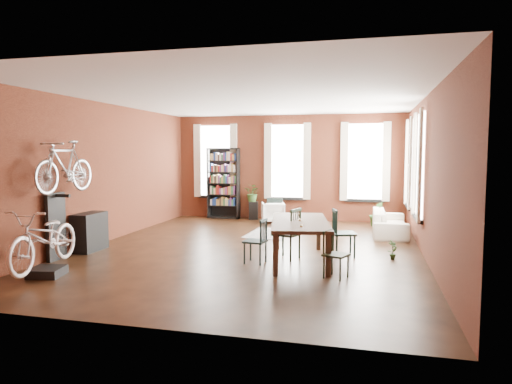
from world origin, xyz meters
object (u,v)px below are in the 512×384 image
(white_armchair, at_px, (273,211))
(dining_table, at_px, (300,241))
(dining_chair_d, at_px, (344,233))
(bike_trainer, at_px, (47,272))
(dining_chair_c, at_px, (336,255))
(bookshelf, at_px, (224,183))
(cream_sofa, at_px, (390,218))
(bicycle_floor, at_px, (44,211))
(dining_chair_a, at_px, (255,241))
(dining_chair_b, at_px, (287,234))
(console_table, at_px, (90,232))
(plant_stand, at_px, (254,210))

(white_armchair, bearing_deg, dining_table, 90.59)
(dining_chair_d, relative_size, bike_trainer, 1.86)
(dining_table, xyz_separation_m, dining_chair_c, (0.75, -1.00, 0.00))
(dining_chair_c, relative_size, dining_chair_d, 0.83)
(bookshelf, bearing_deg, dining_chair_c, -57.26)
(dining_table, distance_m, white_armchair, 4.83)
(cream_sofa, bearing_deg, bicycle_floor, 133.44)
(dining_chair_c, distance_m, dining_chair_d, 1.61)
(dining_chair_a, distance_m, bookshelf, 5.95)
(dining_table, bearing_deg, dining_chair_d, 27.32)
(dining_chair_c, xyz_separation_m, bike_trainer, (-4.70, -1.06, -0.32))
(dining_table, xyz_separation_m, dining_chair_d, (0.79, 0.61, 0.08))
(dining_chair_c, bearing_deg, dining_chair_d, 20.94)
(dining_chair_d, xyz_separation_m, bicycle_floor, (-4.75, -2.67, 0.64))
(dining_chair_a, xyz_separation_m, dining_chair_c, (1.54, -0.67, -0.02))
(dining_chair_b, distance_m, cream_sofa, 3.84)
(white_armchair, relative_size, bike_trainer, 1.32)
(dining_chair_a, bearing_deg, bookshelf, -149.33)
(cream_sofa, xyz_separation_m, console_table, (-6.23, -3.50, -0.01))
(cream_sofa, bearing_deg, white_armchair, 69.56)
(cream_sofa, xyz_separation_m, bike_trainer, (-5.74, -5.44, -0.33))
(dining_chair_b, bearing_deg, bookshelf, -131.23)
(white_armchair, height_order, bike_trainer, white_armchair)
(dining_chair_d, bearing_deg, dining_table, 112.41)
(white_armchair, height_order, bicycle_floor, bicycle_floor)
(dining_table, xyz_separation_m, white_armchair, (-1.47, 4.60, -0.06))
(bicycle_floor, bearing_deg, plant_stand, 68.43)
(bookshelf, bearing_deg, bicycle_floor, -96.39)
(dining_chair_d, bearing_deg, dining_chair_b, 97.88)
(dining_table, distance_m, bike_trainer, 4.47)
(white_armchair, relative_size, console_table, 0.83)
(console_table, bearing_deg, dining_chair_d, 7.89)
(bookshelf, distance_m, plant_stand, 1.27)
(dining_chair_c, height_order, console_table, console_table)
(bike_trainer, height_order, bicycle_floor, bicycle_floor)
(dining_chair_b, distance_m, console_table, 4.17)
(bike_trainer, xyz_separation_m, console_table, (-0.49, 1.94, 0.33))
(bookshelf, bearing_deg, dining_table, -58.16)
(dining_chair_d, xyz_separation_m, white_armchair, (-2.27, 3.99, -0.14))
(dining_table, distance_m, dining_chair_d, 1.01)
(white_armchair, relative_size, plant_stand, 1.21)
(dining_chair_a, relative_size, plant_stand, 1.52)
(dining_table, bearing_deg, bookshelf, 111.42)
(dining_table, xyz_separation_m, console_table, (-4.44, -0.11, 0.01))
(dining_table, xyz_separation_m, bookshelf, (-3.16, 5.09, 0.71))
(dining_chair_a, distance_m, console_table, 3.66)
(dining_chair_b, height_order, bookshelf, bookshelf)
(dining_table, height_order, console_table, console_table)
(bike_trainer, height_order, plant_stand, plant_stand)
(dining_chair_a, bearing_deg, plant_stand, -158.46)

